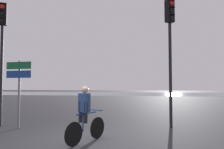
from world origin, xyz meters
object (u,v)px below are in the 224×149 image
at_px(traffic_light_near_left, 2,41).
at_px(cyclist, 85,114).
at_px(traffic_light_near_right, 170,39).
at_px(direction_sign_post, 19,81).

distance_m(traffic_light_near_left, cyclist, 5.18).
bearing_deg(traffic_light_near_left, traffic_light_near_right, 160.30).
distance_m(direction_sign_post, cyclist, 3.63).
xyz_separation_m(traffic_light_near_right, direction_sign_post, (-5.81, -1.02, -1.68)).
xyz_separation_m(traffic_light_near_right, traffic_light_near_left, (-6.76, -0.76, -0.02)).
height_order(direction_sign_post, cyclist, direction_sign_post).
xyz_separation_m(traffic_light_near_left, cyclist, (4.04, -1.89, -2.63)).
bearing_deg(cyclist, traffic_light_near_left, -179.90).
bearing_deg(traffic_light_near_left, cyclist, 128.82).
distance_m(traffic_light_near_right, cyclist, 4.63).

